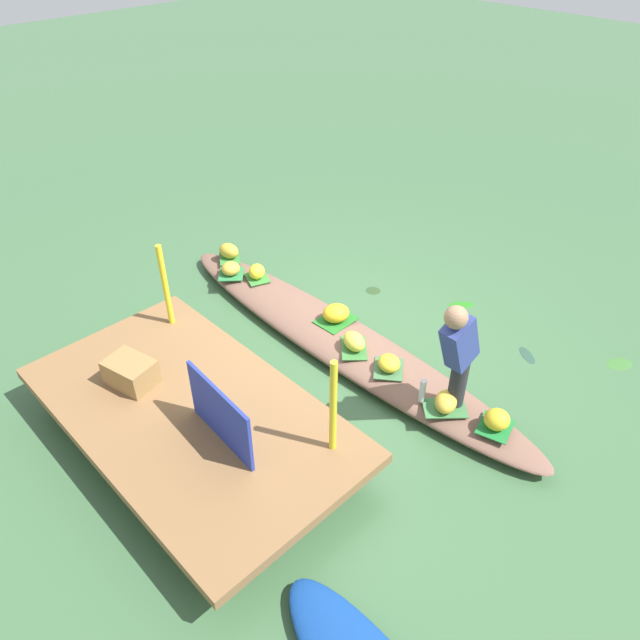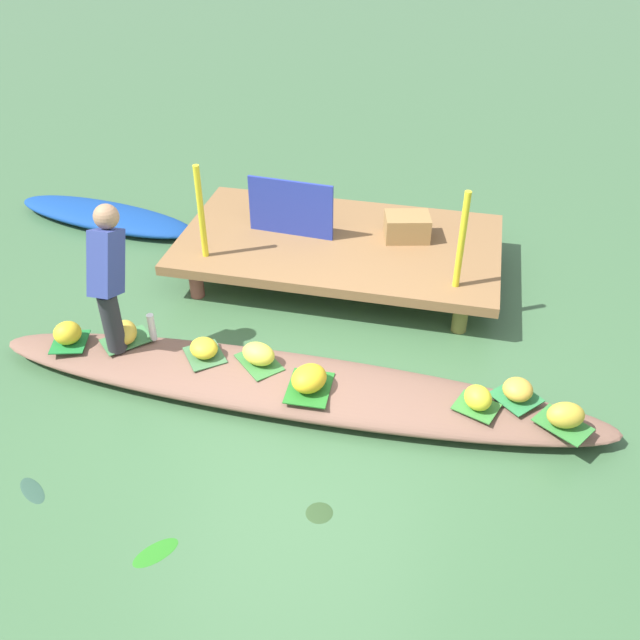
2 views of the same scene
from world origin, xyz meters
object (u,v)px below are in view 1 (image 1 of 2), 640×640
banana_bunch_0 (497,419)px  water_bottle (422,391)px  banana_bunch_6 (446,402)px  market_banner (220,415)px  banana_bunch_2 (231,268)px  banana_bunch_7 (229,251)px  vendor_boat (340,340)px  produce_crate (131,372)px  banana_bunch_5 (389,363)px  vendor_person (459,351)px  banana_bunch_4 (336,313)px  banana_bunch_1 (257,272)px  banana_bunch_3 (354,341)px

banana_bunch_0 → water_bottle: (0.68, 0.21, 0.03)m
banana_bunch_6 → market_banner: market_banner is taller
banana_bunch_2 → banana_bunch_7: 0.41m
vendor_boat → produce_crate: produce_crate is taller
banana_bunch_5 → water_bottle: 0.52m
banana_bunch_5 → banana_bunch_6: 0.73m
vendor_person → banana_bunch_4: bearing=-7.3°
market_banner → banana_bunch_5: bearing=-94.1°
banana_bunch_1 → banana_bunch_7: 0.63m
market_banner → produce_crate: market_banner is taller
vendor_person → produce_crate: 2.98m
market_banner → banana_bunch_3: bearing=-79.6°
banana_bunch_1 → banana_bunch_6: 2.96m
vendor_boat → vendor_person: vendor_person is taller
banana_bunch_3 → banana_bunch_5: (-0.47, -0.01, -0.01)m
banana_bunch_7 → vendor_person: size_ratio=0.22×
banana_bunch_0 → banana_bunch_7: (4.05, -0.09, 0.00)m
banana_bunch_6 → produce_crate: produce_crate is taller
banana_bunch_2 → water_bottle: water_bottle is taller
banana_bunch_5 → market_banner: bearing=81.9°
banana_bunch_2 → banana_bunch_3: size_ratio=0.81×
banana_bunch_0 → produce_crate: bearing=39.1°
banana_bunch_0 → banana_bunch_3: size_ratio=0.81×
water_bottle → banana_bunch_4: bearing=-12.4°
vendor_boat → water_bottle: (-1.27, 0.20, 0.23)m
vendor_person → water_bottle: vendor_person is taller
vendor_person → market_banner: vendor_person is taller
banana_bunch_2 → banana_bunch_6: 3.25m
banana_bunch_2 → banana_bunch_4: banana_bunch_4 is taller
banana_bunch_4 → market_banner: 2.19m
banana_bunch_0 → banana_bunch_4: (2.13, -0.11, 0.00)m
vendor_person → banana_bunch_2: bearing=0.6°
vendor_boat → banana_bunch_1: (1.47, -0.05, 0.20)m
banana_bunch_2 → market_banner: (-2.26, 1.80, 0.40)m
banana_bunch_4 → water_bottle: size_ratio=1.19×
vendor_boat → banana_bunch_3: 0.37m
banana_bunch_5 → banana_bunch_7: size_ratio=0.90×
banana_bunch_5 → water_bottle: (-0.51, 0.12, 0.05)m
banana_bunch_2 → water_bottle: size_ratio=0.91×
banana_bunch_1 → banana_bunch_4: (-1.29, -0.08, 0.01)m
banana_bunch_2 → vendor_person: (-3.27, -0.03, 0.61)m
banana_bunch_6 → banana_bunch_3: bearing=-1.6°
banana_bunch_1 → banana_bunch_7: banana_bunch_7 is taller
banana_bunch_2 → market_banner: 2.92m
banana_bunch_1 → banana_bunch_0: bearing=179.3°
banana_bunch_7 → banana_bunch_2: bearing=145.7°
vendor_boat → banana_bunch_7: (2.10, -0.10, 0.21)m
banana_bunch_1 → banana_bunch_4: banana_bunch_4 is taller
banana_bunch_7 → vendor_person: 3.66m
banana_bunch_3 → market_banner: market_banner is taller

